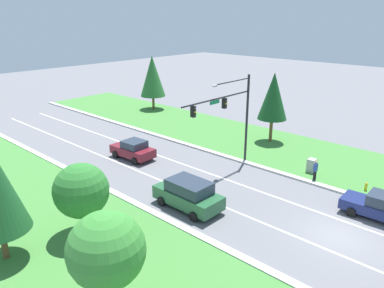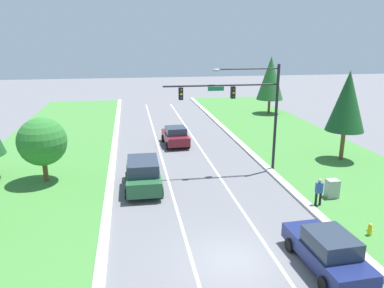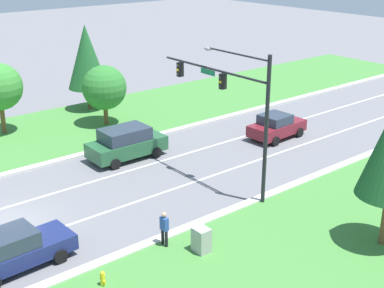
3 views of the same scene
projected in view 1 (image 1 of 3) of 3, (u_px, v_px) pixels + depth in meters
ground_plane at (339, 236)px, 21.84m from camera, size 160.00×160.00×0.00m
curb_strip_right at (372, 201)px, 25.75m from camera, size 0.50×90.00×0.15m
curb_strip_left at (291, 283)px, 17.89m from camera, size 0.50×90.00×0.15m
lane_stripe_inner_left at (326, 249)px, 20.59m from camera, size 0.14×81.00×0.01m
lane_stripe_inner_right at (351, 224)px, 23.09m from camera, size 0.14×81.00×0.01m
traffic_signal_mast at (231, 109)px, 29.64m from camera, size 8.05×0.41×7.61m
burgundy_sedan at (133, 149)px, 33.32m from camera, size 2.28×4.21×1.70m
forest_suv at (188, 194)px, 24.68m from camera, size 2.33×4.78×1.98m
navy_sedan at (382, 207)px, 23.39m from camera, size 2.18×4.68×1.67m
utility_cabinet at (311, 166)px, 30.40m from camera, size 0.70×0.60×1.17m
pedestrian at (315, 170)px, 28.73m from camera, size 0.40×0.22×1.69m
fire_hydrant at (366, 187)px, 27.23m from camera, size 0.34×0.20×0.70m
conifer_near_right_tree at (152, 76)px, 49.45m from camera, size 3.33×3.33×7.20m
oak_near_left_tree at (106, 250)px, 14.87m from camera, size 3.20×3.20×4.95m
conifer_far_right_tree at (273, 96)px, 36.39m from camera, size 2.88×2.88×7.03m
oak_far_left_tree at (81, 191)px, 21.14m from camera, size 3.17×3.17×4.39m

